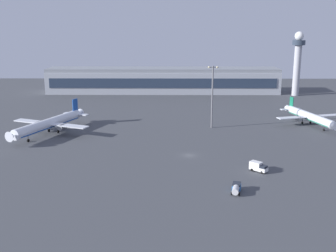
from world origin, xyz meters
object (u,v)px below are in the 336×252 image
control_tower (298,59)px  catering_truck (258,167)px  fuel_truck (236,188)px  airplane_mid_apron (50,124)px  apron_light_east (212,93)px  airplane_near_gate (309,117)px

control_tower → catering_truck: size_ratio=6.99×
fuel_truck → catering_truck: 19.43m
control_tower → airplane_mid_apron: bearing=-143.7°
control_tower → fuel_truck: (-61.95, -158.53, -21.89)m
apron_light_east → airplane_near_gate: bearing=7.6°
control_tower → apron_light_east: control_tower is taller
catering_truck → apron_light_east: bearing=-128.4°
control_tower → apron_light_east: size_ratio=1.46×
airplane_mid_apron → apron_light_east: 71.08m
airplane_mid_apron → apron_light_east: size_ratio=1.60×
control_tower → airplane_near_gate: size_ratio=1.03×
airplane_near_gate → control_tower: bearing=-116.4°
airplane_near_gate → apron_light_east: (-45.38, -6.04, 11.82)m
airplane_near_gate → apron_light_east: bearing=-7.0°
apron_light_east → catering_truck: bearing=-80.4°
catering_truck → control_tower: bearing=-158.3°
airplane_near_gate → airplane_mid_apron: bearing=-6.2°
airplane_mid_apron → fuel_truck: 93.19m
airplane_mid_apron → catering_truck: airplane_mid_apron is taller
airplane_near_gate → fuel_truck: airplane_near_gate is taller
control_tower → airplane_near_gate: bearing=-101.8°
airplane_near_gate → fuel_truck: 91.37m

